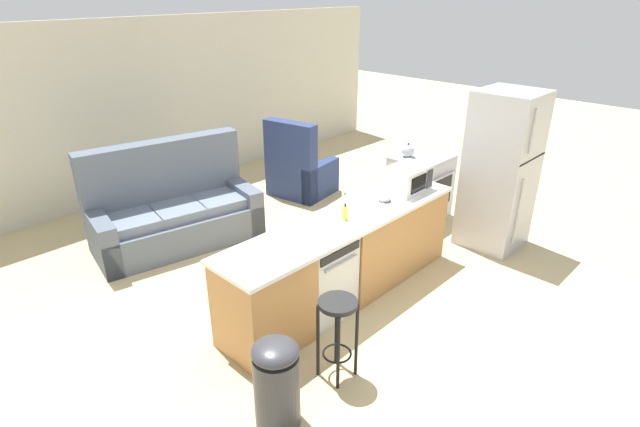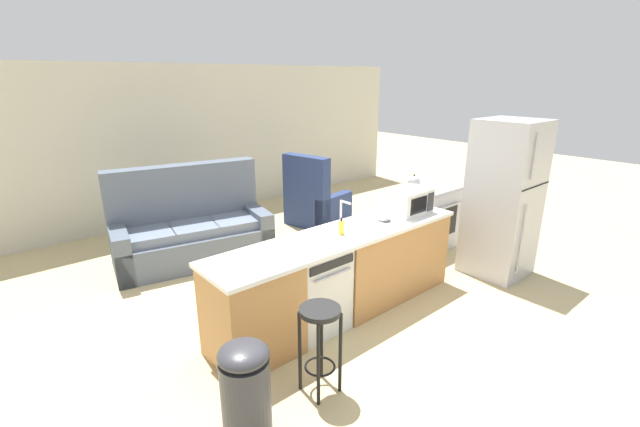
{
  "view_description": "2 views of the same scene",
  "coord_description": "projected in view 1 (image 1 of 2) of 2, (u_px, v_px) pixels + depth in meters",
  "views": [
    {
      "loc": [
        -3.24,
        -2.92,
        3.01
      ],
      "look_at": [
        0.07,
        0.28,
        0.89
      ],
      "focal_mm": 28.0,
      "sensor_mm": 36.0,
      "label": 1
    },
    {
      "loc": [
        -2.63,
        -2.9,
        2.41
      ],
      "look_at": [
        -0.04,
        0.12,
        1.12
      ],
      "focal_mm": 24.0,
      "sensor_mm": 36.0,
      "label": 2
    }
  ],
  "objects": [
    {
      "name": "ground_plane",
      "position": [
        334.0,
        300.0,
        5.22
      ],
      "size": [
        24.0,
        24.0,
        0.0
      ],
      "primitive_type": "plane",
      "color": "tan"
    },
    {
      "name": "wall_back",
      "position": [
        144.0,
        109.0,
        7.52
      ],
      "size": [
        10.0,
        0.06,
        2.6
      ],
      "color": "beige",
      "rests_on": "ground_plane"
    },
    {
      "name": "kitchen_counter",
      "position": [
        350.0,
        257.0,
        5.2
      ],
      "size": [
        2.94,
        0.66,
        0.9
      ],
      "color": "#B77F47",
      "rests_on": "ground_plane"
    },
    {
      "name": "dishwasher",
      "position": [
        317.0,
        275.0,
        4.88
      ],
      "size": [
        0.58,
        0.61,
        0.84
      ],
      "color": "silver",
      "rests_on": "ground_plane"
    },
    {
      "name": "stove_range",
      "position": [
        420.0,
        187.0,
        6.91
      ],
      "size": [
        0.76,
        0.68,
        0.9
      ],
      "color": "#B7B7BC",
      "rests_on": "ground_plane"
    },
    {
      "name": "refrigerator",
      "position": [
        500.0,
        171.0,
        6.0
      ],
      "size": [
        0.72,
        0.73,
        1.93
      ],
      "color": "#B7B7BC",
      "rests_on": "ground_plane"
    },
    {
      "name": "microwave",
      "position": [
        407.0,
        178.0,
        5.56
      ],
      "size": [
        0.5,
        0.37,
        0.28
      ],
      "color": "white",
      "rests_on": "kitchen_counter"
    },
    {
      "name": "sink_faucet",
      "position": [
        344.0,
        200.0,
        5.03
      ],
      "size": [
        0.07,
        0.18,
        0.3
      ],
      "color": "silver",
      "rests_on": "kitchen_counter"
    },
    {
      "name": "paper_towel_roll",
      "position": [
        385.0,
        189.0,
        5.28
      ],
      "size": [
        0.14,
        0.14,
        0.28
      ],
      "color": "#4C4C51",
      "rests_on": "kitchen_counter"
    },
    {
      "name": "soap_bottle",
      "position": [
        345.0,
        213.0,
        4.88
      ],
      "size": [
        0.06,
        0.06,
        0.18
      ],
      "color": "yellow",
      "rests_on": "kitchen_counter"
    },
    {
      "name": "kettle",
      "position": [
        408.0,
        151.0,
        6.66
      ],
      "size": [
        0.21,
        0.17,
        0.19
      ],
      "color": "#B2B2B7",
      "rests_on": "stove_range"
    },
    {
      "name": "bar_stool",
      "position": [
        338.0,
        322.0,
        4.01
      ],
      "size": [
        0.32,
        0.32,
        0.74
      ],
      "color": "black",
      "rests_on": "ground_plane"
    },
    {
      "name": "trash_bin",
      "position": [
        277.0,
        383.0,
        3.61
      ],
      "size": [
        0.35,
        0.35,
        0.74
      ],
      "color": "#333338",
      "rests_on": "ground_plane"
    },
    {
      "name": "couch",
      "position": [
        173.0,
        212.0,
        6.29
      ],
      "size": [
        2.14,
        1.27,
        1.27
      ],
      "color": "#515B6B",
      "rests_on": "ground_plane"
    },
    {
      "name": "armchair",
      "position": [
        299.0,
        173.0,
        7.71
      ],
      "size": [
        0.94,
        0.98,
        1.2
      ],
      "color": "navy",
      "rests_on": "ground_plane"
    }
  ]
}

